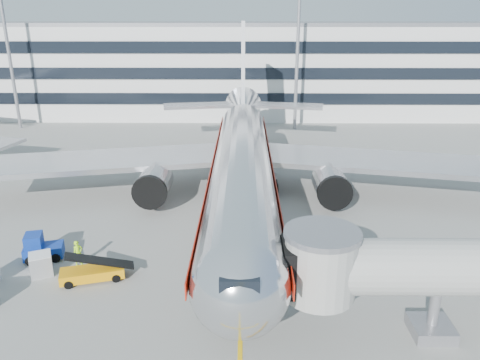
{
  "coord_description": "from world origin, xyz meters",
  "views": [
    {
      "loc": [
        0.2,
        -29.64,
        16.59
      ],
      "look_at": [
        -0.16,
        6.21,
        4.0
      ],
      "focal_mm": 35.0,
      "sensor_mm": 36.0,
      "label": 1
    }
  ],
  "objects_px": {
    "main_jet": "(242,158)",
    "baggage_tug": "(41,248)",
    "ramp_worker": "(78,253)",
    "cargo_container_right": "(41,264)",
    "belt_loader": "(92,272)"
  },
  "relations": [
    {
      "from": "main_jet",
      "to": "baggage_tug",
      "type": "xyz_separation_m",
      "value": [
        -14.41,
        -11.5,
        -3.37
      ]
    },
    {
      "from": "ramp_worker",
      "to": "baggage_tug",
      "type": "bearing_deg",
      "value": 120.48
    },
    {
      "from": "baggage_tug",
      "to": "cargo_container_right",
      "type": "distance_m",
      "value": 2.28
    },
    {
      "from": "cargo_container_right",
      "to": "baggage_tug",
      "type": "bearing_deg",
      "value": 112.54
    },
    {
      "from": "main_jet",
      "to": "cargo_container_right",
      "type": "relative_size",
      "value": 27.51
    },
    {
      "from": "main_jet",
      "to": "ramp_worker",
      "type": "bearing_deg",
      "value": -132.86
    },
    {
      "from": "main_jet",
      "to": "cargo_container_right",
      "type": "distance_m",
      "value": 19.51
    },
    {
      "from": "main_jet",
      "to": "belt_loader",
      "type": "distance_m",
      "value": 17.75
    },
    {
      "from": "main_jet",
      "to": "ramp_worker",
      "type": "xyz_separation_m",
      "value": [
        -11.44,
        -12.33,
        -3.31
      ]
    },
    {
      "from": "belt_loader",
      "to": "cargo_container_right",
      "type": "relative_size",
      "value": 2.38
    },
    {
      "from": "baggage_tug",
      "to": "cargo_container_right",
      "type": "height_order",
      "value": "baggage_tug"
    },
    {
      "from": "belt_loader",
      "to": "cargo_container_right",
      "type": "xyz_separation_m",
      "value": [
        -3.68,
        0.71,
        0.17
      ]
    },
    {
      "from": "baggage_tug",
      "to": "ramp_worker",
      "type": "xyz_separation_m",
      "value": [
        2.97,
        -0.82,
        0.05
      ]
    },
    {
      "from": "belt_loader",
      "to": "ramp_worker",
      "type": "height_order",
      "value": "belt_loader"
    },
    {
      "from": "baggage_tug",
      "to": "cargo_container_right",
      "type": "xyz_separation_m",
      "value": [
        0.87,
        -2.1,
        -0.12
      ]
    }
  ]
}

